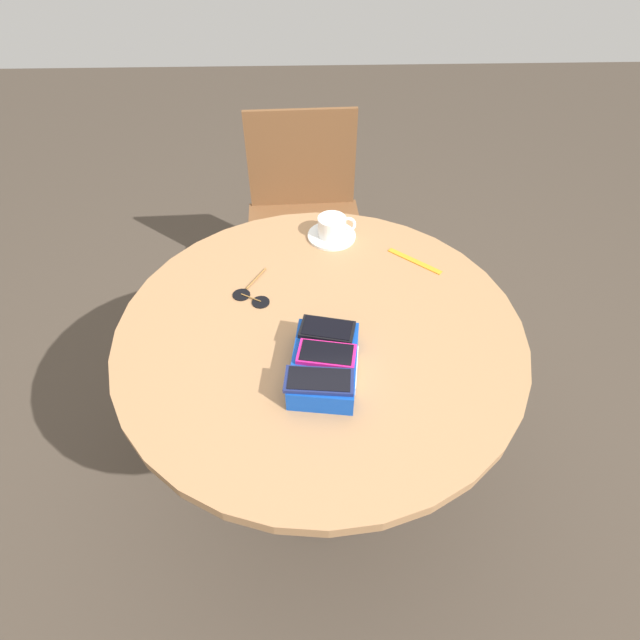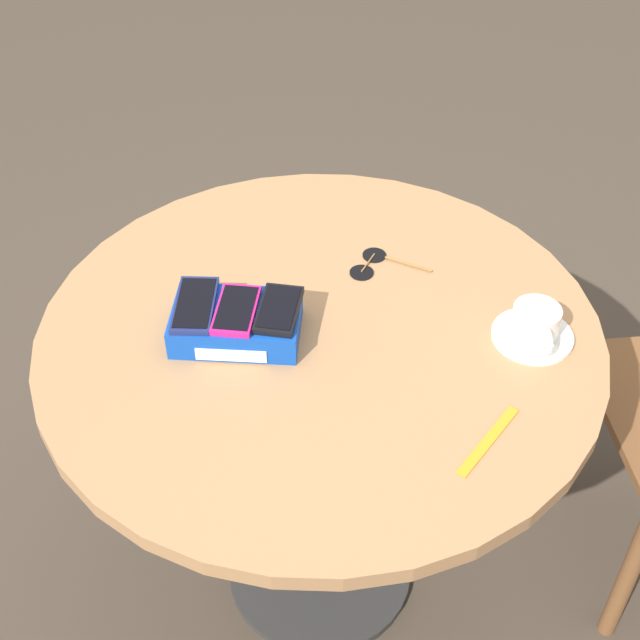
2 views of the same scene
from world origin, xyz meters
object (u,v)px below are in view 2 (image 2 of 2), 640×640
round_table (320,378)px  lanyard_strap (488,441)px  phone_navy (195,305)px  phone_black (279,310)px  sunglasses (372,264)px  saucer (532,336)px  phone_box (236,323)px  coffee_cup (536,322)px  phone_magenta (236,310)px

round_table → lanyard_strap: lanyard_strap is taller
phone_navy → phone_black: 0.14m
sunglasses → saucer: bearing=-40.8°
phone_navy → phone_box: bearing=-11.6°
phone_navy → coffee_cup: same height
coffee_cup → lanyard_strap: bearing=-118.9°
phone_black → saucer: bearing=-4.2°
round_table → lanyard_strap: (0.23, -0.26, 0.12)m
saucer → sunglasses: (-0.25, 0.21, -0.00)m
phone_magenta → coffee_cup: 0.49m
coffee_cup → phone_box: bearing=175.2°
phone_box → sunglasses: bearing=35.1°
round_table → phone_box: (-0.14, -0.01, 0.15)m
sunglasses → round_table: bearing=-122.5°
phone_navy → phone_black: size_ratio=1.11×
phone_box → phone_navy: size_ratio=1.58×
round_table → lanyard_strap: bearing=-48.2°
coffee_cup → saucer: bearing=96.7°
phone_black → sunglasses: 0.26m
sunglasses → phone_black: bearing=-134.1°
phone_box → lanyard_strap: 0.45m
saucer → coffee_cup: 0.03m
saucer → phone_black: bearing=175.8°
sunglasses → lanyard_strap: bearing=-73.5°
saucer → sunglasses: bearing=139.2°
round_table → sunglasses: (0.11, 0.17, 0.12)m
phone_navy → phone_black: phone_black is taller
phone_navy → coffee_cup: size_ratio=1.31×
phone_magenta → phone_black: 0.07m
phone_navy → phone_magenta: size_ratio=1.10×
phone_navy → lanyard_strap: phone_navy is taller
phone_black → lanyard_strap: bearing=-39.4°
saucer → sunglasses: size_ratio=0.91×
phone_magenta → phone_navy: bearing=165.4°
phone_navy → phone_black: bearing=-9.0°
phone_box → phone_navy: (-0.07, 0.01, 0.03)m
saucer → coffee_cup: size_ratio=1.25×
round_table → phone_navy: 0.27m
phone_black → coffee_cup: (0.42, -0.03, -0.02)m
phone_black → lanyard_strap: size_ratio=0.80×
phone_black → saucer: (0.42, -0.03, -0.05)m
coffee_cup → round_table: bearing=172.4°
round_table → phone_box: 0.20m
lanyard_strap → sunglasses: sunglasses is taller
phone_black → coffee_cup: 0.42m
coffee_cup → sunglasses: (-0.25, 0.21, -0.03)m
phone_box → coffee_cup: bearing=-4.8°
phone_magenta → sunglasses: (0.24, 0.18, -0.06)m
phone_box → sunglasses: size_ratio=1.51×
round_table → phone_navy: (-0.21, 0.01, 0.18)m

